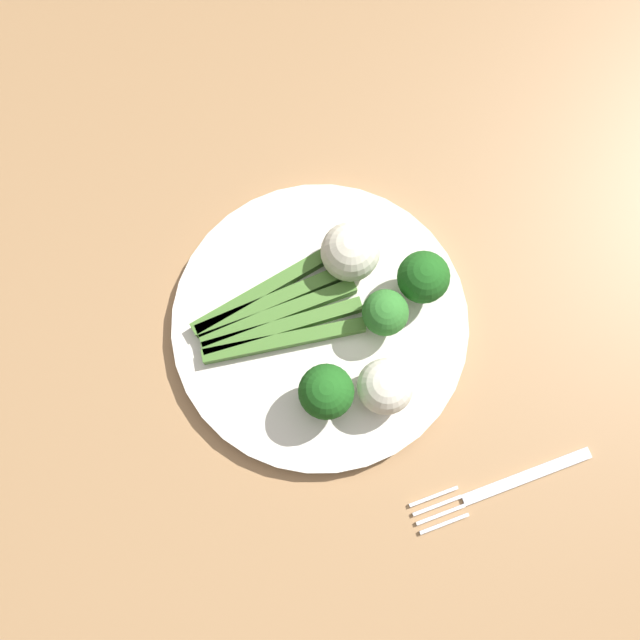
# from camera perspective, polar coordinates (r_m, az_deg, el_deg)

# --- Properties ---
(ground_plane) EXTENTS (6.00, 6.00, 0.02)m
(ground_plane) POSITION_cam_1_polar(r_m,az_deg,el_deg) (1.40, -0.21, -4.66)
(ground_plane) COLOR gray
(dining_table) EXTENTS (1.26, 1.04, 0.75)m
(dining_table) POSITION_cam_1_polar(r_m,az_deg,el_deg) (0.75, -0.40, 3.57)
(dining_table) COLOR #9E754C
(dining_table) RESTS_ON ground_plane
(plate) EXTENTS (0.27, 0.27, 0.01)m
(plate) POSITION_cam_1_polar(r_m,az_deg,el_deg) (0.63, 0.00, -0.28)
(plate) COLOR silver
(plate) RESTS_ON dining_table
(asparagus_bundle) EXTENTS (0.09, 0.15, 0.01)m
(asparagus_bundle) POSITION_cam_1_polar(r_m,az_deg,el_deg) (0.62, -3.58, 0.45)
(asparagus_bundle) COLOR #47752D
(asparagus_bundle) RESTS_ON plate
(broccoli_left) EXTENTS (0.05, 0.05, 0.06)m
(broccoli_left) POSITION_cam_1_polar(r_m,az_deg,el_deg) (0.61, 8.49, 3.47)
(broccoli_left) COLOR #4C7F2B
(broccoli_left) RESTS_ON plate
(broccoli_back) EXTENTS (0.05, 0.05, 0.06)m
(broccoli_back) POSITION_cam_1_polar(r_m,az_deg,el_deg) (0.58, 0.52, -5.93)
(broccoli_back) COLOR #4C7F2B
(broccoli_back) RESTS_ON plate
(broccoli_near_center) EXTENTS (0.04, 0.04, 0.05)m
(broccoli_near_center) POSITION_cam_1_polar(r_m,az_deg,el_deg) (0.60, 5.38, 0.59)
(broccoli_near_center) COLOR #609E3D
(broccoli_near_center) RESTS_ON plate
(cauliflower_edge) EXTENTS (0.05, 0.05, 0.05)m
(cauliflower_edge) POSITION_cam_1_polar(r_m,az_deg,el_deg) (0.61, 2.51, 5.62)
(cauliflower_edge) COLOR silver
(cauliflower_edge) RESTS_ON plate
(cauliflower_front_left) EXTENTS (0.05, 0.05, 0.05)m
(cauliflower_front_left) POSITION_cam_1_polar(r_m,az_deg,el_deg) (0.59, 5.38, -5.46)
(cauliflower_front_left) COLOR white
(cauliflower_front_left) RESTS_ON plate
(fork) EXTENTS (0.04, 0.17, 0.00)m
(fork) POSITION_cam_1_polar(r_m,az_deg,el_deg) (0.64, 14.54, -13.11)
(fork) COLOR silver
(fork) RESTS_ON dining_table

